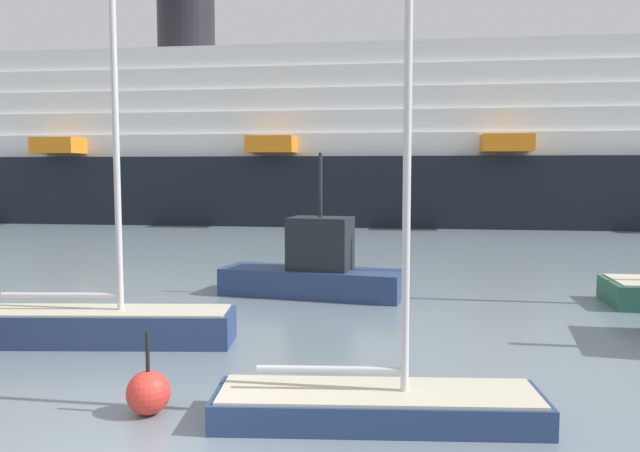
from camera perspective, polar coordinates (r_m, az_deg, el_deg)
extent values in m
cube|color=navy|center=(14.58, -19.17, -8.59)|extent=(5.82, 2.08, 0.70)
cube|color=beige|center=(14.50, -19.21, -7.17)|extent=(5.58, 1.95, 0.04)
cylinder|color=silver|center=(14.16, -18.02, 12.40)|extent=(0.14, 0.14, 9.78)
cylinder|color=silver|center=(14.74, -22.28, -5.77)|extent=(2.55, 0.47, 0.11)
cube|color=navy|center=(9.78, 5.22, -15.92)|extent=(4.97, 1.88, 0.44)
cube|color=beige|center=(9.69, 5.23, -14.61)|extent=(4.77, 1.75, 0.04)
cylinder|color=silver|center=(9.19, 7.89, 9.62)|extent=(0.12, 0.12, 8.03)
cylinder|color=silver|center=(9.58, 0.93, -12.74)|extent=(2.18, 0.34, 0.09)
cube|color=navy|center=(18.88, -0.75, -5.07)|extent=(5.54, 2.34, 0.80)
cube|color=#1E2328|center=(18.63, 0.04, -1.57)|extent=(1.93, 1.48, 1.54)
cylinder|color=#262626|center=(18.51, 0.04, 3.70)|extent=(0.11, 0.11, 1.88)
sphere|color=red|center=(10.30, -15.18, -14.28)|extent=(0.67, 0.67, 0.67)
cylinder|color=black|center=(10.11, -15.27, -10.86)|extent=(0.06, 0.06, 0.61)
cube|color=black|center=(46.61, 6.19, 3.28)|extent=(84.44, 13.25, 4.63)
cube|color=white|center=(46.62, 6.23, 7.06)|extent=(77.67, 11.72, 1.52)
cube|color=white|center=(46.70, 6.25, 8.92)|extent=(73.01, 11.01, 1.52)
cube|color=white|center=(46.83, 6.26, 10.77)|extent=(68.35, 10.31, 1.52)
cube|color=white|center=(47.00, 6.28, 12.61)|extent=(63.69, 9.61, 1.52)
cube|color=white|center=(47.23, 6.30, 14.44)|extent=(59.03, 8.90, 1.52)
cube|color=orange|center=(46.80, -22.42, 6.71)|extent=(3.07, 2.41, 1.06)
cube|color=orange|center=(41.41, -4.36, 7.34)|extent=(3.07, 2.41, 1.06)
cube|color=orange|center=(40.91, 16.43, 7.18)|extent=(3.07, 2.41, 1.06)
cylinder|color=black|center=(50.55, -11.94, 17.04)|extent=(4.25, 4.25, 4.21)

